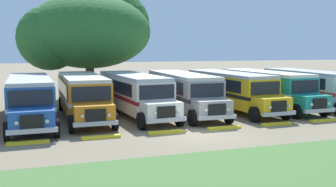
{
  "coord_description": "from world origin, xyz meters",
  "views": [
    {
      "loc": [
        -8.35,
        -18.76,
        4.61
      ],
      "look_at": [
        0.0,
        5.54,
        1.6
      ],
      "focal_mm": 41.29,
      "sensor_mm": 36.0,
      "label": 1
    }
  ],
  "objects_px": {
    "parked_bus_slot_3": "(134,92)",
    "broad_shade_tree": "(89,31)",
    "parked_bus_slot_6": "(267,87)",
    "parked_bus_slot_2": "(82,94)",
    "parked_bus_slot_4": "(183,91)",
    "parked_bus_slot_5": "(230,89)",
    "parked_bus_slot_7": "(309,86)",
    "parked_bus_slot_1": "(30,97)"
  },
  "relations": [
    {
      "from": "parked_bus_slot_1",
      "to": "parked_bus_slot_7",
      "type": "height_order",
      "value": "same"
    },
    {
      "from": "parked_bus_slot_3",
      "to": "broad_shade_tree",
      "type": "distance_m",
      "value": 10.62
    },
    {
      "from": "parked_bus_slot_2",
      "to": "parked_bus_slot_7",
      "type": "distance_m",
      "value": 17.94
    },
    {
      "from": "parked_bus_slot_6",
      "to": "parked_bus_slot_5",
      "type": "bearing_deg",
      "value": -89.5
    },
    {
      "from": "parked_bus_slot_3",
      "to": "parked_bus_slot_4",
      "type": "bearing_deg",
      "value": 84.07
    },
    {
      "from": "parked_bus_slot_2",
      "to": "parked_bus_slot_5",
      "type": "relative_size",
      "value": 0.99
    },
    {
      "from": "parked_bus_slot_2",
      "to": "parked_bus_slot_4",
      "type": "xyz_separation_m",
      "value": [
        7.1,
        -0.37,
        0.0
      ]
    },
    {
      "from": "parked_bus_slot_6",
      "to": "parked_bus_slot_7",
      "type": "relative_size",
      "value": 1.0
    },
    {
      "from": "parked_bus_slot_5",
      "to": "broad_shade_tree",
      "type": "bearing_deg",
      "value": -139.6
    },
    {
      "from": "parked_bus_slot_1",
      "to": "broad_shade_tree",
      "type": "relative_size",
      "value": 0.92
    },
    {
      "from": "parked_bus_slot_3",
      "to": "parked_bus_slot_6",
      "type": "distance_m",
      "value": 10.64
    },
    {
      "from": "parked_bus_slot_3",
      "to": "parked_bus_slot_6",
      "type": "height_order",
      "value": "same"
    },
    {
      "from": "parked_bus_slot_3",
      "to": "parked_bus_slot_7",
      "type": "distance_m",
      "value": 14.43
    },
    {
      "from": "parked_bus_slot_3",
      "to": "parked_bus_slot_5",
      "type": "distance_m",
      "value": 7.36
    },
    {
      "from": "parked_bus_slot_6",
      "to": "broad_shade_tree",
      "type": "xyz_separation_m",
      "value": [
        -12.38,
        9.48,
        4.6
      ]
    },
    {
      "from": "parked_bus_slot_1",
      "to": "parked_bus_slot_2",
      "type": "relative_size",
      "value": 1.0
    },
    {
      "from": "parked_bus_slot_4",
      "to": "parked_bus_slot_7",
      "type": "distance_m",
      "value": 10.84
    },
    {
      "from": "parked_bus_slot_4",
      "to": "parked_bus_slot_5",
      "type": "height_order",
      "value": "same"
    },
    {
      "from": "parked_bus_slot_1",
      "to": "parked_bus_slot_7",
      "type": "bearing_deg",
      "value": 89.34
    },
    {
      "from": "parked_bus_slot_6",
      "to": "parked_bus_slot_7",
      "type": "xyz_separation_m",
      "value": [
        3.79,
        -0.25,
        0.0
      ]
    },
    {
      "from": "parked_bus_slot_1",
      "to": "parked_bus_slot_2",
      "type": "height_order",
      "value": "same"
    },
    {
      "from": "broad_shade_tree",
      "to": "parked_bus_slot_2",
      "type": "bearing_deg",
      "value": -100.86
    },
    {
      "from": "parked_bus_slot_1",
      "to": "broad_shade_tree",
      "type": "xyz_separation_m",
      "value": [
        5.07,
        10.0,
        4.6
      ]
    },
    {
      "from": "parked_bus_slot_6",
      "to": "parked_bus_slot_4",
      "type": "bearing_deg",
      "value": -91.78
    },
    {
      "from": "parked_bus_slot_4",
      "to": "parked_bus_slot_5",
      "type": "xyz_separation_m",
      "value": [
        3.76,
        -0.11,
        0.0
      ]
    },
    {
      "from": "parked_bus_slot_4",
      "to": "parked_bus_slot_5",
      "type": "bearing_deg",
      "value": 89.32
    },
    {
      "from": "broad_shade_tree",
      "to": "parked_bus_slot_4",
      "type": "bearing_deg",
      "value": -60.68
    },
    {
      "from": "parked_bus_slot_1",
      "to": "parked_bus_slot_3",
      "type": "height_order",
      "value": "same"
    },
    {
      "from": "parked_bus_slot_7",
      "to": "broad_shade_tree",
      "type": "distance_m",
      "value": 19.43
    },
    {
      "from": "parked_bus_slot_2",
      "to": "broad_shade_tree",
      "type": "relative_size",
      "value": 0.92
    },
    {
      "from": "parked_bus_slot_2",
      "to": "parked_bus_slot_3",
      "type": "xyz_separation_m",
      "value": [
        3.5,
        -0.26,
        0.0
      ]
    },
    {
      "from": "parked_bus_slot_4",
      "to": "parked_bus_slot_6",
      "type": "distance_m",
      "value": 7.04
    },
    {
      "from": "parked_bus_slot_6",
      "to": "parked_bus_slot_2",
      "type": "bearing_deg",
      "value": -93.45
    },
    {
      "from": "parked_bus_slot_5",
      "to": "parked_bus_slot_6",
      "type": "relative_size",
      "value": 1.0
    },
    {
      "from": "parked_bus_slot_5",
      "to": "parked_bus_slot_7",
      "type": "distance_m",
      "value": 7.07
    },
    {
      "from": "parked_bus_slot_3",
      "to": "broad_shade_tree",
      "type": "xyz_separation_m",
      "value": [
        -1.75,
        9.41,
        4.6
      ]
    },
    {
      "from": "parked_bus_slot_1",
      "to": "parked_bus_slot_3",
      "type": "bearing_deg",
      "value": 93.56
    },
    {
      "from": "parked_bus_slot_1",
      "to": "parked_bus_slot_5",
      "type": "distance_m",
      "value": 14.18
    },
    {
      "from": "parked_bus_slot_4",
      "to": "broad_shade_tree",
      "type": "relative_size",
      "value": 0.92
    },
    {
      "from": "parked_bus_slot_7",
      "to": "broad_shade_tree",
      "type": "xyz_separation_m",
      "value": [
        -16.18,
        9.73,
        4.6
      ]
    },
    {
      "from": "parked_bus_slot_5",
      "to": "parked_bus_slot_6",
      "type": "bearing_deg",
      "value": 89.58
    },
    {
      "from": "parked_bus_slot_7",
      "to": "parked_bus_slot_4",
      "type": "bearing_deg",
      "value": -89.43
    }
  ]
}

